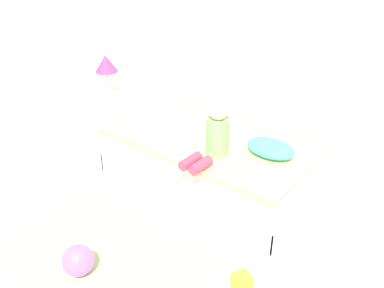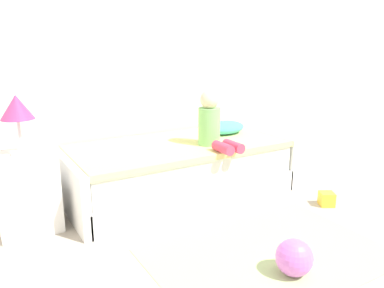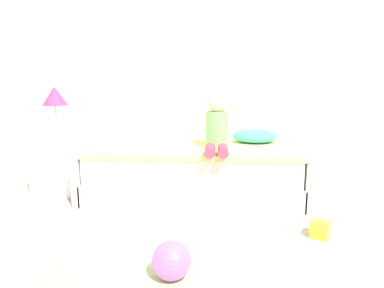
# 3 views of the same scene
# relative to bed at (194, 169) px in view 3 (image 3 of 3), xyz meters

# --- Properties ---
(wall_rear) EXTENTS (7.20, 0.10, 2.90)m
(wall_rear) POSITION_rel_bed_xyz_m (0.66, 0.60, 1.20)
(wall_rear) COLOR silver
(wall_rear) RESTS_ON ground
(bed) EXTENTS (2.11, 1.00, 0.50)m
(bed) POSITION_rel_bed_xyz_m (0.00, 0.00, 0.00)
(bed) COLOR white
(bed) RESTS_ON ground
(nightstand) EXTENTS (0.44, 0.44, 0.60)m
(nightstand) POSITION_rel_bed_xyz_m (-1.35, -0.02, 0.05)
(nightstand) COLOR white
(nightstand) RESTS_ON ground
(table_lamp) EXTENTS (0.24, 0.24, 0.45)m
(table_lamp) POSITION_rel_bed_xyz_m (-1.35, -0.02, 0.69)
(table_lamp) COLOR silver
(table_lamp) RESTS_ON nightstand
(child_figure) EXTENTS (0.20, 0.51, 0.50)m
(child_figure) POSITION_rel_bed_xyz_m (0.22, -0.23, 0.46)
(child_figure) COLOR #7FC672
(child_figure) RESTS_ON bed
(pillow) EXTENTS (0.44, 0.30, 0.13)m
(pillow) POSITION_rel_bed_xyz_m (0.60, 0.10, 0.32)
(pillow) COLOR #4CCCBC
(pillow) RESTS_ON bed
(toy_ball) EXTENTS (0.24, 0.24, 0.24)m
(toy_ball) POSITION_rel_bed_xyz_m (-0.03, -1.55, -0.13)
(toy_ball) COLOR #CC66D8
(toy_ball) RESTS_ON ground
(area_rug) EXTENTS (1.60, 1.10, 0.01)m
(area_rug) POSITION_rel_bed_xyz_m (-0.01, -1.30, -0.24)
(area_rug) COLOR #B2D189
(area_rug) RESTS_ON ground
(toy_block) EXTENTS (0.17, 0.17, 0.12)m
(toy_block) POSITION_rel_bed_xyz_m (1.00, -0.92, -0.19)
(toy_block) COLOR yellow
(toy_block) RESTS_ON ground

